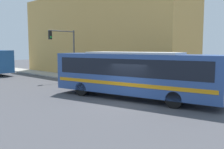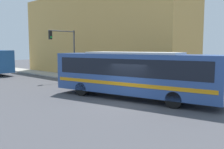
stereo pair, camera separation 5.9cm
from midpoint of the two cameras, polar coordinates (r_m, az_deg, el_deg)
ground_plane at (r=15.99m, az=3.13°, el=-6.64°), size 120.00×120.00×0.00m
sidewalk at (r=35.18m, az=-15.48°, el=0.27°), size 2.80×70.00×0.13m
building_facade at (r=32.54m, az=-3.13°, el=9.08°), size 6.00×25.25×10.41m
city_bus at (r=17.17m, az=4.97°, el=0.57°), size 4.68×12.20×3.24m
fire_hydrant at (r=22.19m, az=4.23°, el=-1.64°), size 0.25×0.33×0.80m
traffic_light_pole at (r=27.39m, az=-10.45°, el=6.54°), size 3.28×0.35×5.29m
pedestrian_near_corner at (r=30.34m, az=-10.87°, el=1.23°), size 0.34×0.34×1.69m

